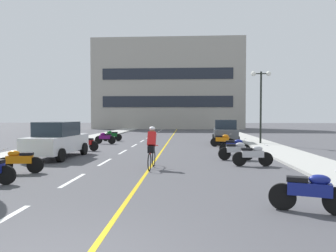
{
  "coord_description": "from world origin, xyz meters",
  "views": [
    {
      "loc": [
        1.72,
        -3.89,
        2.12
      ],
      "look_at": [
        0.4,
        18.4,
        1.39
      ],
      "focal_mm": 32.99,
      "sensor_mm": 36.0,
      "label": 1
    }
  ],
  "objects_px": {
    "parked_car_near": "(57,140)",
    "motorcycle_6": "(86,143)",
    "parked_car_mid": "(225,132)",
    "motorcycle_5": "(235,146)",
    "motorcycle_0": "(310,191)",
    "motorcycle_7": "(223,140)",
    "motorcycle_3": "(253,155)",
    "motorcycle_9": "(112,135)",
    "motorcycle_4": "(236,150)",
    "motorcycle_8": "(105,138)",
    "cyclist_rider": "(152,146)",
    "motorcycle_2": "(19,161)",
    "street_lamp_mid": "(261,91)"
  },
  "relations": [
    {
      "from": "motorcycle_0",
      "to": "cyclist_rider",
      "type": "xyz_separation_m",
      "value": [
        -4.1,
        5.5,
        0.41
      ]
    },
    {
      "from": "motorcycle_0",
      "to": "motorcycle_5",
      "type": "xyz_separation_m",
      "value": [
        -0.05,
        10.02,
        0.0
      ]
    },
    {
      "from": "parked_car_mid",
      "to": "motorcycle_9",
      "type": "distance_m",
      "value": 9.51
    },
    {
      "from": "motorcycle_2",
      "to": "motorcycle_4",
      "type": "height_order",
      "value": "same"
    },
    {
      "from": "motorcycle_3",
      "to": "motorcycle_6",
      "type": "height_order",
      "value": "same"
    },
    {
      "from": "motorcycle_3",
      "to": "motorcycle_6",
      "type": "bearing_deg",
      "value": 149.28
    },
    {
      "from": "street_lamp_mid",
      "to": "parked_car_mid",
      "type": "bearing_deg",
      "value": 157.8
    },
    {
      "from": "street_lamp_mid",
      "to": "motorcycle_4",
      "type": "height_order",
      "value": "street_lamp_mid"
    },
    {
      "from": "motorcycle_4",
      "to": "motorcycle_5",
      "type": "distance_m",
      "value": 2.01
    },
    {
      "from": "motorcycle_5",
      "to": "motorcycle_8",
      "type": "height_order",
      "value": "same"
    },
    {
      "from": "cyclist_rider",
      "to": "motorcycle_8",
      "type": "bearing_deg",
      "value": 114.06
    },
    {
      "from": "parked_car_near",
      "to": "motorcycle_2",
      "type": "relative_size",
      "value": 2.52
    },
    {
      "from": "motorcycle_0",
      "to": "motorcycle_3",
      "type": "distance_m",
      "value": 6.28
    },
    {
      "from": "motorcycle_8",
      "to": "motorcycle_9",
      "type": "relative_size",
      "value": 0.99
    },
    {
      "from": "motorcycle_2",
      "to": "motorcycle_4",
      "type": "xyz_separation_m",
      "value": [
        8.52,
        3.94,
        0.0
      ]
    },
    {
      "from": "motorcycle_6",
      "to": "motorcycle_3",
      "type": "bearing_deg",
      "value": -30.72
    },
    {
      "from": "motorcycle_0",
      "to": "motorcycle_4",
      "type": "bearing_deg",
      "value": 92.19
    },
    {
      "from": "parked_car_near",
      "to": "motorcycle_0",
      "type": "height_order",
      "value": "parked_car_near"
    },
    {
      "from": "motorcycle_3",
      "to": "motorcycle_7",
      "type": "relative_size",
      "value": 1.04
    },
    {
      "from": "parked_car_mid",
      "to": "motorcycle_9",
      "type": "height_order",
      "value": "parked_car_mid"
    },
    {
      "from": "parked_car_near",
      "to": "motorcycle_5",
      "type": "height_order",
      "value": "parked_car_near"
    },
    {
      "from": "motorcycle_4",
      "to": "motorcycle_6",
      "type": "relative_size",
      "value": 1.02
    },
    {
      "from": "parked_car_mid",
      "to": "motorcycle_8",
      "type": "relative_size",
      "value": 2.56
    },
    {
      "from": "motorcycle_2",
      "to": "motorcycle_8",
      "type": "height_order",
      "value": "same"
    },
    {
      "from": "motorcycle_3",
      "to": "motorcycle_5",
      "type": "distance_m",
      "value": 3.75
    },
    {
      "from": "motorcycle_2",
      "to": "motorcycle_5",
      "type": "relative_size",
      "value": 1.03
    },
    {
      "from": "parked_car_near",
      "to": "motorcycle_2",
      "type": "height_order",
      "value": "parked_car_near"
    },
    {
      "from": "motorcycle_0",
      "to": "motorcycle_6",
      "type": "bearing_deg",
      "value": 127.3
    },
    {
      "from": "parked_car_mid",
      "to": "motorcycle_6",
      "type": "relative_size",
      "value": 2.6
    },
    {
      "from": "motorcycle_0",
      "to": "motorcycle_7",
      "type": "distance_m",
      "value": 14.4
    },
    {
      "from": "parked_car_mid",
      "to": "motorcycle_3",
      "type": "distance_m",
      "value": 10.91
    },
    {
      "from": "motorcycle_6",
      "to": "motorcycle_7",
      "type": "bearing_deg",
      "value": 18.06
    },
    {
      "from": "street_lamp_mid",
      "to": "motorcycle_3",
      "type": "relative_size",
      "value": 3.1
    },
    {
      "from": "motorcycle_8",
      "to": "motorcycle_5",
      "type": "bearing_deg",
      "value": -34.85
    },
    {
      "from": "parked_car_mid",
      "to": "motorcycle_4",
      "type": "distance_m",
      "value": 9.19
    },
    {
      "from": "motorcycle_3",
      "to": "street_lamp_mid",
      "type": "bearing_deg",
      "value": 74.95
    },
    {
      "from": "parked_car_near",
      "to": "parked_car_mid",
      "type": "distance_m",
      "value": 13.0
    },
    {
      "from": "motorcycle_0",
      "to": "motorcycle_4",
      "type": "xyz_separation_m",
      "value": [
        -0.31,
        8.03,
        0.0
      ]
    },
    {
      "from": "motorcycle_6",
      "to": "motorcycle_5",
      "type": "bearing_deg",
      "value": -10.11
    },
    {
      "from": "motorcycle_3",
      "to": "motorcycle_9",
      "type": "xyz_separation_m",
      "value": [
        -9.13,
        12.7,
        0.0
      ]
    },
    {
      "from": "parked_car_near",
      "to": "motorcycle_6",
      "type": "bearing_deg",
      "value": 83.09
    },
    {
      "from": "motorcycle_7",
      "to": "motorcycle_3",
      "type": "bearing_deg",
      "value": -87.85
    },
    {
      "from": "motorcycle_4",
      "to": "motorcycle_7",
      "type": "distance_m",
      "value": 6.37
    },
    {
      "from": "motorcycle_9",
      "to": "parked_car_mid",
      "type": "bearing_deg",
      "value": -10.92
    },
    {
      "from": "parked_car_near",
      "to": "motorcycle_8",
      "type": "bearing_deg",
      "value": 87.3
    },
    {
      "from": "motorcycle_7",
      "to": "motorcycle_9",
      "type": "distance_m",
      "value": 9.94
    },
    {
      "from": "parked_car_mid",
      "to": "motorcycle_0",
      "type": "relative_size",
      "value": 2.61
    },
    {
      "from": "motorcycle_0",
      "to": "motorcycle_9",
      "type": "distance_m",
      "value": 21.02
    },
    {
      "from": "motorcycle_4",
      "to": "motorcycle_8",
      "type": "height_order",
      "value": "same"
    },
    {
      "from": "motorcycle_8",
      "to": "parked_car_mid",
      "type": "bearing_deg",
      "value": 6.43
    }
  ]
}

